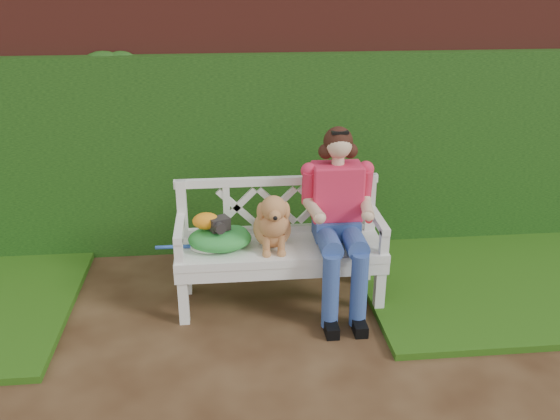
{
  "coord_description": "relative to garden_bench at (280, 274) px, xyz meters",
  "views": [
    {
      "loc": [
        0.05,
        -3.15,
        2.34
      ],
      "look_at": [
        0.44,
        0.7,
        0.75
      ],
      "focal_mm": 38.0,
      "sensor_mm": 36.0,
      "label": 1
    }
  ],
  "objects": [
    {
      "name": "grass_right",
      "position": [
        1.96,
        0.2,
        -0.21
      ],
      "size": [
        2.6,
        2.0,
        0.05
      ],
      "primitive_type": "cube",
      "color": "#23510F",
      "rests_on": "ground"
    },
    {
      "name": "ivy_hedge",
      "position": [
        -0.44,
        0.98,
        0.61
      ],
      "size": [
        10.0,
        0.18,
        1.7
      ],
      "primitive_type": "cube",
      "color": "#2C6119",
      "rests_on": "ground"
    },
    {
      "name": "garden_bench",
      "position": [
        0.0,
        0.0,
        0.0
      ],
      "size": [
        1.65,
        0.81,
        0.48
      ],
      "primitive_type": null,
      "rotation": [
        0.0,
        0.0,
        0.14
      ],
      "color": "white",
      "rests_on": "ground"
    },
    {
      "name": "baseball_glove",
      "position": [
        -0.52,
        -0.01,
        0.45
      ],
      "size": [
        0.22,
        0.18,
        0.12
      ],
      "primitive_type": "ellipsoid",
      "rotation": [
        0.0,
        0.0,
        -0.24
      ],
      "color": "orange",
      "rests_on": "green_bag"
    },
    {
      "name": "camera_item",
      "position": [
        -0.43,
        -0.03,
        0.44
      ],
      "size": [
        0.16,
        0.15,
        0.09
      ],
      "primitive_type": "cube",
      "rotation": [
        0.0,
        0.0,
        0.43
      ],
      "color": "black",
      "rests_on": "green_bag"
    },
    {
      "name": "green_bag",
      "position": [
        -0.43,
        -0.01,
        0.32
      ],
      "size": [
        0.51,
        0.43,
        0.15
      ],
      "primitive_type": null,
      "rotation": [
        0.0,
        0.0,
        -0.2
      ],
      "color": "#199030",
      "rests_on": "garden_bench"
    },
    {
      "name": "dog",
      "position": [
        -0.06,
        -0.04,
        0.46
      ],
      "size": [
        0.31,
        0.41,
        0.44
      ],
      "primitive_type": null,
      "rotation": [
        0.0,
        0.0,
        0.05
      ],
      "color": "#A06E23",
      "rests_on": "garden_bench"
    },
    {
      "name": "tennis_racket",
      "position": [
        -0.52,
        0.01,
        0.25
      ],
      "size": [
        0.61,
        0.35,
        0.03
      ],
      "primitive_type": null,
      "rotation": [
        0.0,
        0.0,
        -0.2
      ],
      "color": "silver",
      "rests_on": "garden_bench"
    },
    {
      "name": "brick_wall",
      "position": [
        -0.44,
        1.2,
        0.86
      ],
      "size": [
        10.0,
        0.3,
        2.2
      ],
      "primitive_type": "cube",
      "color": "maroon",
      "rests_on": "ground"
    },
    {
      "name": "seated_woman",
      "position": [
        0.41,
        -0.02,
        0.4
      ],
      "size": [
        0.71,
        0.84,
        1.27
      ],
      "primitive_type": null,
      "rotation": [
        0.0,
        0.0,
        0.27
      ],
      "color": "#E63E66",
      "rests_on": "ground"
    },
    {
      "name": "ground",
      "position": [
        -0.44,
        -0.7,
        -0.24
      ],
      "size": [
        60.0,
        60.0,
        0.0
      ],
      "primitive_type": "plane",
      "color": "black"
    }
  ]
}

